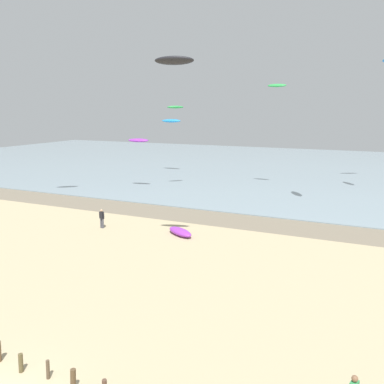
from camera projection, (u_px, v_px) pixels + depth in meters
name	position (u px, v px, depth m)	size (l,w,h in m)	color
wet_sand_strip	(235.00, 221.00, 38.75)	(120.00, 5.03, 0.01)	#7A6D59
sea	(304.00, 168.00, 72.19)	(160.00, 70.00, 0.10)	#7F939E
person_left_flank	(102.00, 218.00, 36.26)	(0.57, 0.26, 1.71)	#4C4C56
grounded_kite	(180.00, 232.00, 34.33)	(2.92, 1.05, 0.58)	purple
kite_aloft_0	(175.00, 107.00, 51.91)	(2.14, 0.69, 0.34)	green
kite_aloft_4	(138.00, 140.00, 52.85)	(2.75, 0.88, 0.44)	purple
kite_aloft_5	(277.00, 85.00, 51.35)	(2.38, 0.76, 0.38)	green
kite_aloft_7	(171.00, 121.00, 65.72)	(3.27, 1.05, 0.52)	#2384D1
kite_aloft_10	(174.00, 60.00, 27.30)	(2.65, 0.85, 0.42)	black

